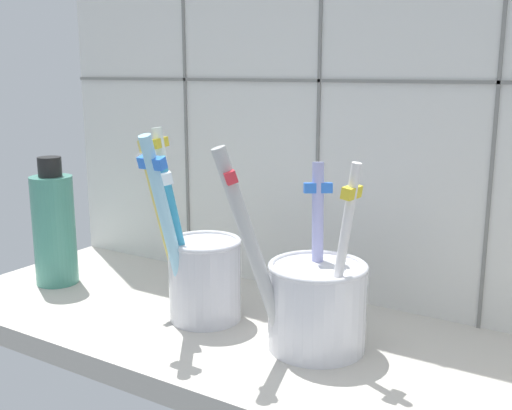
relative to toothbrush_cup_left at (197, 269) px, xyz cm
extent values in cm
cube|color=#BCB7AD|center=(6.01, 0.57, -5.72)|extent=(64.00, 22.00, 2.00)
cube|color=silver|center=(6.01, 12.57, 15.78)|extent=(64.00, 2.00, 45.00)
cube|color=gray|center=(-9.99, 11.47, 15.78)|extent=(0.30, 0.20, 45.00)
cube|color=gray|center=(6.01, 11.47, 15.78)|extent=(0.30, 0.20, 45.00)
cube|color=gray|center=(22.01, 11.47, 15.78)|extent=(0.30, 0.20, 45.00)
cube|color=gray|center=(6.01, 11.47, 16.40)|extent=(64.00, 0.20, 0.30)
cylinder|color=silver|center=(0.40, 0.26, -1.12)|extent=(6.49, 6.49, 7.21)
torus|color=silver|center=(0.40, 0.26, 2.49)|extent=(6.67, 6.67, 0.50)
cylinder|color=white|center=(-2.14, -0.75, 4.11)|extent=(3.38, 1.77, 16.99)
cube|color=yellow|center=(-3.05, -1.01, 11.22)|extent=(1.43, 2.63, 0.93)
cylinder|color=#D5C25B|center=(-4.19, 0.82, 3.33)|extent=(6.92, 2.46, 15.65)
cube|color=white|center=(-6.39, 1.32, 9.37)|extent=(1.47, 2.56, 1.13)
cylinder|color=#3196C1|center=(-1.02, -1.23, 2.96)|extent=(3.06, 3.35, 14.73)
cube|color=white|center=(-1.67, -1.99, 8.48)|extent=(2.29, 2.18, 1.14)
cylinder|color=#94D1EB|center=(-0.42, -3.19, 4.05)|extent=(1.34, 5.90, 17.03)
cube|color=blue|center=(-0.51, -4.89, 10.19)|extent=(2.58, 1.12, 1.12)
cylinder|color=silver|center=(11.62, 0.26, -1.29)|extent=(7.92, 7.92, 6.87)
torus|color=silver|center=(11.62, 0.26, 2.14)|extent=(8.02, 8.02, 0.50)
cylinder|color=#B5B7B8|center=(8.24, -3.62, 3.79)|extent=(5.20, 5.37, 16.57)
cube|color=#E5333F|center=(6.93, -4.99, 9.80)|extent=(2.19, 2.16, 1.10)
cylinder|color=white|center=(14.14, -0.80, 3.30)|extent=(2.94, 1.00, 15.34)
cube|color=yellow|center=(14.87, -0.87, 8.73)|extent=(1.04, 1.97, 0.96)
cylinder|color=#A6A8E4|center=(10.88, 1.93, 2.92)|extent=(2.16, 2.54, 14.59)
cube|color=blue|center=(10.60, 2.35, 8.10)|extent=(2.38, 2.03, 0.90)
cylinder|color=teal|center=(-18.68, -0.02, 1.00)|extent=(4.35, 4.35, 11.45)
cylinder|color=black|center=(-18.68, -0.02, 7.72)|extent=(2.39, 2.39, 2.00)
camera|label=1|loc=(31.96, -41.35, 17.35)|focal=42.97mm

